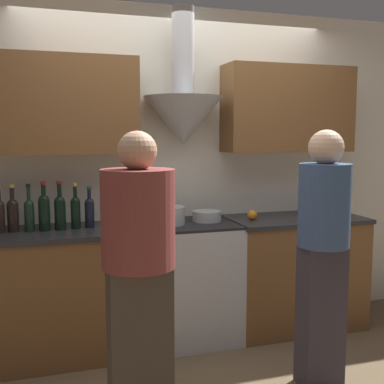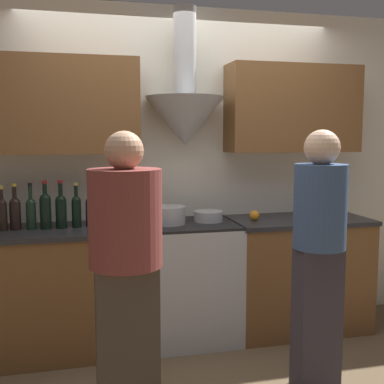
{
  "view_description": "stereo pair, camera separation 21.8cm",
  "coord_description": "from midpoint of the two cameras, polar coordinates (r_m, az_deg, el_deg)",
  "views": [
    {
      "loc": [
        -1.05,
        -3.16,
        1.59
      ],
      "look_at": [
        0.0,
        0.21,
        1.17
      ],
      "focal_mm": 45.0,
      "sensor_mm": 36.0,
      "label": 1
    },
    {
      "loc": [
        -0.84,
        -3.22,
        1.59
      ],
      "look_at": [
        0.0,
        0.21,
        1.17
      ],
      "focal_mm": 45.0,
      "sensor_mm": 36.0,
      "label": 2
    }
  ],
  "objects": [
    {
      "name": "counter_right",
      "position": [
        4.11,
        10.35,
        -9.25
      ],
      "size": [
        1.12,
        0.62,
        0.92
      ],
      "color": "brown",
      "rests_on": "ground_plane"
    },
    {
      "name": "counter_left",
      "position": [
        3.68,
        -18.11,
        -11.43
      ],
      "size": [
        1.36,
        0.62,
        0.92
      ],
      "color": "brown",
      "rests_on": "ground_plane"
    },
    {
      "name": "orange_fruit",
      "position": [
        3.83,
        5.55,
        -2.73
      ],
      "size": [
        0.08,
        0.08,
        0.08
      ],
      "color": "orange",
      "rests_on": "counter_right"
    },
    {
      "name": "ground_plane",
      "position": [
        3.69,
        -0.78,
        -18.75
      ],
      "size": [
        12.0,
        12.0,
        0.0
      ],
      "primitive_type": "plane",
      "color": "brown"
    },
    {
      "name": "wine_bottle_8",
      "position": [
        3.56,
        -15.35,
        -2.14
      ],
      "size": [
        0.07,
        0.07,
        0.33
      ],
      "color": "black",
      "rests_on": "counter_left"
    },
    {
      "name": "wine_bottle_7",
      "position": [
        3.56,
        -17.08,
        -2.12
      ],
      "size": [
        0.08,
        0.08,
        0.35
      ],
      "color": "black",
      "rests_on": "counter_left"
    },
    {
      "name": "wine_bottle_5",
      "position": [
        3.57,
        -20.4,
        -2.36
      ],
      "size": [
        0.07,
        0.07,
        0.33
      ],
      "color": "black",
      "rests_on": "counter_left"
    },
    {
      "name": "wall_back",
      "position": [
        3.87,
        -3.82,
        5.03
      ],
      "size": [
        8.4,
        0.62,
        2.6
      ],
      "color": "silver",
      "rests_on": "ground_plane"
    },
    {
      "name": "wine_bottle_4",
      "position": [
        3.59,
        -22.12,
        -2.34
      ],
      "size": [
        0.08,
        0.08,
        0.33
      ],
      "color": "black",
      "rests_on": "counter_left"
    },
    {
      "name": "stove_range",
      "position": [
        3.79,
        -2.14,
        -10.48
      ],
      "size": [
        0.72,
        0.6,
        0.92
      ],
      "color": "#B7BABC",
      "rests_on": "ground_plane"
    },
    {
      "name": "mixing_bowl",
      "position": [
        3.75,
        0.1,
        -2.87
      ],
      "size": [
        0.23,
        0.23,
        0.08
      ],
      "color": "#B7BABC",
      "rests_on": "stove_range"
    },
    {
      "name": "person_foreground_left",
      "position": [
        2.54,
        -8.8,
        -9.54
      ],
      "size": [
        0.38,
        0.38,
        1.61
      ],
      "color": "#473D33",
      "rests_on": "ground_plane"
    },
    {
      "name": "person_foreground_right",
      "position": [
        3.09,
        13.31,
        -6.24
      ],
      "size": [
        0.32,
        0.32,
        1.62
      ],
      "color": "#38333D",
      "rests_on": "ground_plane"
    },
    {
      "name": "chefs_knife",
      "position": [
        4.29,
        13.71,
        -2.34
      ],
      "size": [
        0.2,
        0.15,
        0.01
      ],
      "rotation": [
        0.0,
        0.0,
        0.59
      ],
      "color": "silver",
      "rests_on": "counter_right"
    },
    {
      "name": "stock_pot",
      "position": [
        3.63,
        -4.64,
        -2.79
      ],
      "size": [
        0.26,
        0.26,
        0.13
      ],
      "color": "#B7BABC",
      "rests_on": "stove_range"
    },
    {
      "name": "wine_bottle_9",
      "position": [
        3.58,
        -13.77,
        -2.19
      ],
      "size": [
        0.07,
        0.07,
        0.3
      ],
      "color": "black",
      "rests_on": "counter_left"
    },
    {
      "name": "wine_bottle_6",
      "position": [
        3.56,
        -18.82,
        -2.09
      ],
      "size": [
        0.08,
        0.08,
        0.35
      ],
      "color": "black",
      "rests_on": "counter_left"
    }
  ]
}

